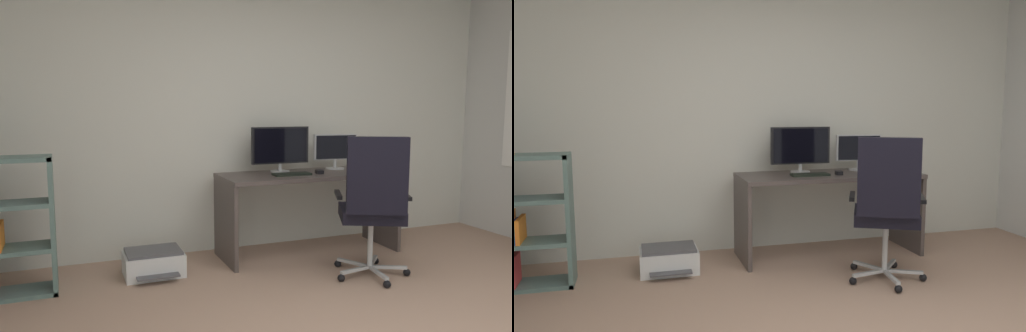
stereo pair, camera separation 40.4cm
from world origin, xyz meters
The scene contains 8 objects.
wall_back centered at (0.00, 2.58, 1.27)m, with size 5.33×0.10×2.54m, color silver.
desk centered at (0.45, 2.11, 0.57)m, with size 1.66×0.61×0.76m.
monitor_main centered at (0.22, 2.26, 1.00)m, with size 0.56×0.18×0.42m.
monitor_secondary centered at (0.81, 2.26, 0.96)m, with size 0.44×0.18×0.34m.
keyboard centered at (0.23, 2.02, 0.77)m, with size 0.34×0.13×0.02m, color black.
computer_mouse centered at (0.51, 2.03, 0.78)m, with size 0.06×0.10×0.03m, color black.
office_chair centered at (0.59, 1.28, 0.63)m, with size 0.66×0.67×1.15m.
printer centered at (-1.01, 2.02, 0.10)m, with size 0.47×0.43×0.21m.
Camera 1 is at (-1.65, -1.94, 1.39)m, focal length 34.79 mm.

